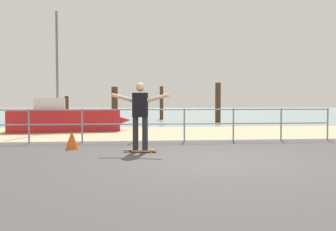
% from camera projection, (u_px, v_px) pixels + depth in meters
% --- Properties ---
extents(ground_plane, '(24.00, 10.00, 0.04)m').
position_uv_depth(ground_plane, '(224.00, 171.00, 6.61)').
color(ground_plane, '#474444').
rests_on(ground_plane, ground).
extents(beach_strip, '(24.00, 6.00, 0.04)m').
position_uv_depth(beach_strip, '(174.00, 133.00, 14.56)').
color(beach_strip, tan).
rests_on(beach_strip, ground).
extents(sea_surface, '(72.00, 50.00, 0.04)m').
position_uv_depth(sea_surface, '(147.00, 112.00, 42.40)').
color(sea_surface, '#849EA3').
rests_on(sea_surface, ground).
extents(railing_fence, '(12.48, 0.05, 1.05)m').
position_uv_depth(railing_fence, '(134.00, 120.00, 10.99)').
color(railing_fence, gray).
rests_on(railing_fence, ground).
extents(sailboat, '(5.06, 2.05, 4.96)m').
position_uv_depth(sailboat, '(69.00, 119.00, 15.08)').
color(sailboat, '#B21E23').
rests_on(sailboat, ground).
extents(skateboard, '(0.82, 0.38, 0.08)m').
position_uv_depth(skateboard, '(140.00, 150.00, 8.90)').
color(skateboard, brown).
rests_on(skateboard, ground).
extents(skateboarder, '(1.43, 0.43, 1.65)m').
position_uv_depth(skateboarder, '(140.00, 112.00, 8.86)').
color(skateboarder, '#26262B').
rests_on(skateboarder, skateboard).
extents(groyne_post_0, '(0.24, 0.24, 1.59)m').
position_uv_depth(groyne_post_0, '(67.00, 109.00, 22.65)').
color(groyne_post_0, '#422D1E').
rests_on(groyne_post_0, ground).
extents(groyne_post_1, '(0.37, 0.37, 2.13)m').
position_uv_depth(groyne_post_1, '(115.00, 105.00, 21.58)').
color(groyne_post_1, '#422D1E').
rests_on(groyne_post_1, ground).
extents(groyne_post_2, '(0.24, 0.24, 2.29)m').
position_uv_depth(groyne_post_2, '(161.00, 103.00, 24.76)').
color(groyne_post_2, '#422D1E').
rests_on(groyne_post_2, ground).
extents(groyne_post_3, '(0.32, 0.32, 2.36)m').
position_uv_depth(groyne_post_3, '(218.00, 103.00, 21.33)').
color(groyne_post_3, '#422D1E').
rests_on(groyne_post_3, ground).
extents(traffic_cone, '(0.36, 0.36, 0.50)m').
position_uv_depth(traffic_cone, '(72.00, 140.00, 9.46)').
color(traffic_cone, '#E55919').
rests_on(traffic_cone, ground).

